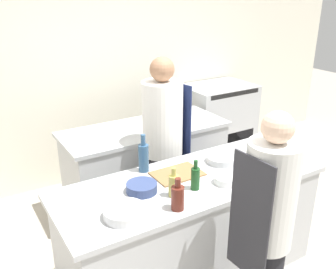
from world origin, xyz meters
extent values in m
cube|color=silver|center=(0.00, 2.13, 1.40)|extent=(8.00, 0.06, 2.80)
cube|color=#B7BABC|center=(0.00, 0.00, 0.43)|extent=(2.04, 0.77, 0.86)
cube|color=#B7BABC|center=(0.00, 0.00, 0.88)|extent=(2.12, 0.80, 0.04)
cube|color=#B7BABC|center=(0.23, 1.19, 0.43)|extent=(1.69, 0.69, 0.86)
cube|color=#B7BABC|center=(0.23, 1.19, 0.88)|extent=(1.77, 0.71, 0.04)
cube|color=#B7BABC|center=(1.65, 1.74, 0.52)|extent=(0.92, 0.68, 1.04)
cube|color=black|center=(1.65, 1.41, 0.29)|extent=(0.74, 0.01, 0.36)
cube|color=black|center=(1.65, 1.41, 1.00)|extent=(0.78, 0.01, 0.06)
cylinder|color=silver|center=(0.07, -0.72, 1.09)|extent=(0.32, 0.32, 0.69)
cube|color=#2D2D33|center=(-0.09, -0.73, 1.00)|extent=(0.03, 0.31, 0.79)
sphere|color=beige|center=(0.07, -0.72, 1.54)|extent=(0.19, 0.19, 0.19)
cylinder|color=black|center=(0.17, 0.73, 0.39)|extent=(0.32, 0.32, 0.78)
cylinder|color=white|center=(0.17, 0.73, 1.13)|extent=(0.38, 0.38, 0.70)
cube|color=#19234C|center=(0.36, 0.77, 1.04)|extent=(0.07, 0.35, 0.82)
sphere|color=#9E7051|center=(0.17, 0.73, 1.59)|extent=(0.22, 0.22, 0.22)
cylinder|color=#5B2319|center=(-0.32, -0.29, 0.98)|extent=(0.09, 0.09, 0.16)
cylinder|color=#5B2319|center=(-0.32, -0.29, 1.09)|extent=(0.04, 0.04, 0.06)
cylinder|color=#2D5175|center=(-0.25, 0.31, 1.01)|extent=(0.08, 0.08, 0.22)
cylinder|color=#2D5175|center=(-0.25, 0.31, 1.16)|extent=(0.04, 0.04, 0.09)
cylinder|color=black|center=(0.87, 0.06, 1.00)|extent=(0.08, 0.08, 0.21)
cylinder|color=black|center=(0.87, 0.06, 1.14)|extent=(0.04, 0.04, 0.08)
cylinder|color=#19471E|center=(-0.06, -0.13, 0.98)|extent=(0.07, 0.07, 0.17)
cylinder|color=#19471E|center=(-0.06, -0.13, 1.09)|extent=(0.03, 0.03, 0.06)
cylinder|color=#B2A84C|center=(-0.25, -0.14, 0.97)|extent=(0.07, 0.07, 0.16)
cylinder|color=#B2A84C|center=(-0.25, -0.14, 1.08)|extent=(0.03, 0.03, 0.06)
cylinder|color=#B7BABC|center=(0.39, 0.12, 0.92)|extent=(0.25, 0.25, 0.05)
cylinder|color=white|center=(-0.66, -0.19, 0.93)|extent=(0.28, 0.28, 0.06)
cylinder|color=white|center=(0.18, -0.18, 0.92)|extent=(0.18, 0.18, 0.06)
cylinder|color=navy|center=(-0.41, 0.03, 0.93)|extent=(0.22, 0.22, 0.07)
cube|color=olive|center=(-0.05, 0.12, 0.90)|extent=(0.38, 0.27, 0.01)
camera|label=1|loc=(-1.48, -2.08, 2.27)|focal=40.00mm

